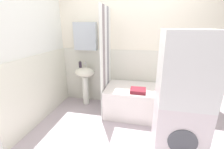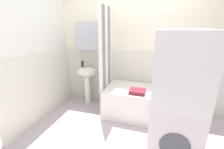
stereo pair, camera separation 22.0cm
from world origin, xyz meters
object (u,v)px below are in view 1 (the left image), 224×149
at_px(sink, 85,78).
at_px(lotion_bottle, 177,80).
at_px(bathtub, 143,101).
at_px(body_wash_bottle, 172,80).
at_px(washer_dryer_stack, 181,99).
at_px(towel_folded, 138,91).
at_px(soap_dispenser, 80,65).

bearing_deg(sink, lotion_bottle, 3.05).
bearing_deg(bathtub, body_wash_bottle, 28.35).
bearing_deg(washer_dryer_stack, lotion_bottle, 80.65).
distance_m(body_wash_bottle, towel_folded, 0.79).
relative_size(bathtub, washer_dryer_stack, 0.89).
bearing_deg(bathtub, sink, 171.56).
distance_m(soap_dispenser, washer_dryer_stack, 2.08).
height_order(soap_dispenser, towel_folded, soap_dispenser).
relative_size(body_wash_bottle, towel_folded, 0.79).
distance_m(soap_dispenser, body_wash_bottle, 1.88).
height_order(sink, towel_folded, sink).
distance_m(sink, body_wash_bottle, 1.77).
xyz_separation_m(sink, body_wash_bottle, (1.77, 0.09, 0.04)).
bearing_deg(lotion_bottle, soap_dispenser, -177.14).
bearing_deg(towel_folded, body_wash_bottle, 37.52).
xyz_separation_m(bathtub, lotion_bottle, (0.62, 0.29, 0.39)).
relative_size(sink, soap_dispenser, 5.66).
bearing_deg(towel_folded, washer_dryer_stack, -52.49).
xyz_separation_m(lotion_bottle, body_wash_bottle, (-0.11, -0.01, -0.01)).
xyz_separation_m(lotion_bottle, washer_dryer_stack, (-0.20, -1.19, 0.16)).
height_order(body_wash_bottle, towel_folded, body_wash_bottle).
distance_m(towel_folded, washer_dryer_stack, 0.91).
bearing_deg(soap_dispenser, bathtub, -7.98).
bearing_deg(bathtub, towel_folded, -118.47).
height_order(soap_dispenser, washer_dryer_stack, washer_dryer_stack).
bearing_deg(washer_dryer_stack, body_wash_bottle, 85.86).
distance_m(sink, washer_dryer_stack, 2.01).
xyz_separation_m(sink, bathtub, (1.25, -0.19, -0.33)).
height_order(sink, bathtub, sink).
height_order(soap_dispenser, lotion_bottle, soap_dispenser).
distance_m(lotion_bottle, towel_folded, 0.88).
bearing_deg(soap_dispenser, washer_dryer_stack, -31.59).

